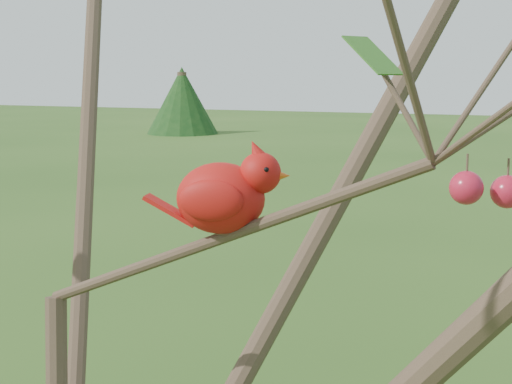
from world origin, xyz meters
TOP-DOWN VIEW (x-y plane):
  - crabapple_tree at (0.03, -0.02)m, footprint 2.35×2.05m
  - cardinal at (0.26, 0.08)m, footprint 0.21×0.12m

SIDE VIEW (x-z plane):
  - crabapple_tree at x=0.03m, z-range 0.65..3.60m
  - cardinal at x=0.26m, z-range 2.07..2.21m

